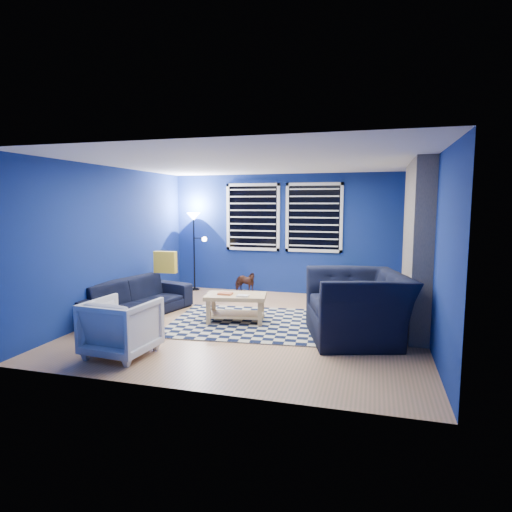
{
  "coord_description": "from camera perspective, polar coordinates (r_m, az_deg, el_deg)",
  "views": [
    {
      "loc": [
        1.75,
        -6.3,
        1.89
      ],
      "look_at": [
        -0.08,
        0.3,
        1.04
      ],
      "focal_mm": 30.0,
      "sensor_mm": 36.0,
      "label": 1
    }
  ],
  "objects": [
    {
      "name": "floor",
      "position": [
        6.81,
        -0.03,
        -9.08
      ],
      "size": [
        5.0,
        5.0,
        0.0
      ],
      "primitive_type": "plane",
      "color": "tan",
      "rests_on": "ground"
    },
    {
      "name": "ceiling",
      "position": [
        6.57,
        -0.04,
        12.36
      ],
      "size": [
        5.0,
        5.0,
        0.0
      ],
      "primitive_type": "plane",
      "rotation": [
        3.14,
        0.0,
        0.0
      ],
      "color": "white",
      "rests_on": "wall_back"
    },
    {
      "name": "wall_back",
      "position": [
        9.0,
        4.24,
        2.94
      ],
      "size": [
        5.0,
        0.0,
        5.0
      ],
      "primitive_type": "plane",
      "rotation": [
        1.57,
        0.0,
        0.0
      ],
      "color": "navy",
      "rests_on": "floor"
    },
    {
      "name": "wall_left",
      "position": [
        7.63,
        -18.44,
        1.86
      ],
      "size": [
        0.0,
        5.0,
        5.0
      ],
      "primitive_type": "plane",
      "rotation": [
        1.57,
        0.0,
        1.57
      ],
      "color": "navy",
      "rests_on": "floor"
    },
    {
      "name": "wall_right",
      "position": [
        6.38,
        22.14,
        0.76
      ],
      "size": [
        0.0,
        5.0,
        5.0
      ],
      "primitive_type": "plane",
      "rotation": [
        1.57,
        0.0,
        -1.57
      ],
      "color": "navy",
      "rests_on": "floor"
    },
    {
      "name": "fireplace",
      "position": [
        6.87,
        20.48,
        0.79
      ],
      "size": [
        0.65,
        2.0,
        2.5
      ],
      "color": "gray",
      "rests_on": "floor"
    },
    {
      "name": "window_left",
      "position": [
        9.12,
        -0.43,
        5.21
      ],
      "size": [
        1.17,
        0.06,
        1.42
      ],
      "color": "black",
      "rests_on": "wall_back"
    },
    {
      "name": "window_right",
      "position": [
        8.85,
        7.72,
        5.09
      ],
      "size": [
        1.17,
        0.06,
        1.42
      ],
      "color": "black",
      "rests_on": "wall_back"
    },
    {
      "name": "tv",
      "position": [
        8.35,
        20.27,
        3.23
      ],
      "size": [
        0.07,
        1.0,
        0.58
      ],
      "color": "black",
      "rests_on": "wall_right"
    },
    {
      "name": "rug",
      "position": [
        6.87,
        -0.66,
        -8.87
      ],
      "size": [
        2.68,
        2.23,
        0.02
      ],
      "primitive_type": "cube",
      "rotation": [
        0.0,
        0.0,
        0.1
      ],
      "color": "black",
      "rests_on": "floor"
    },
    {
      "name": "sofa",
      "position": [
        7.5,
        -15.9,
        -5.43
      ],
      "size": [
        2.24,
        1.32,
        0.61
      ],
      "primitive_type": "imported",
      "rotation": [
        0.0,
        0.0,
        1.32
      ],
      "color": "black",
      "rests_on": "floor"
    },
    {
      "name": "armchair_big",
      "position": [
        6.16,
        13.37,
        -6.5
      ],
      "size": [
        1.74,
        1.61,
        0.94
      ],
      "primitive_type": "imported",
      "rotation": [
        0.0,
        0.0,
        -1.29
      ],
      "color": "black",
      "rests_on": "floor"
    },
    {
      "name": "armchair_bent",
      "position": [
        5.65,
        -17.47,
        -9.03
      ],
      "size": [
        0.83,
        0.85,
        0.72
      ],
      "primitive_type": "imported",
      "rotation": [
        0.0,
        0.0,
        3.06
      ],
      "color": "gray",
      "rests_on": "floor"
    },
    {
      "name": "rocking_horse",
      "position": [
        8.68,
        -1.53,
        -3.54
      ],
      "size": [
        0.4,
        0.59,
        0.46
      ],
      "primitive_type": "imported",
      "rotation": [
        0.0,
        0.0,
        1.25
      ],
      "color": "#472E17",
      "rests_on": "floor"
    },
    {
      "name": "coffee_table",
      "position": [
        6.85,
        -2.72,
        -6.16
      ],
      "size": [
        1.04,
        0.71,
        0.47
      ],
      "rotation": [
        0.0,
        0.0,
        0.18
      ],
      "color": "tan",
      "rests_on": "rug"
    },
    {
      "name": "cabinet",
      "position": [
        8.67,
        11.9,
        -4.02
      ],
      "size": [
        0.58,
        0.39,
        0.56
      ],
      "rotation": [
        0.0,
        0.0,
        0.03
      ],
      "color": "tan",
      "rests_on": "floor"
    },
    {
      "name": "floor_lamp",
      "position": [
        9.36,
        -8.21,
        3.82
      ],
      "size": [
        0.46,
        0.28,
        1.68
      ],
      "color": "black",
      "rests_on": "floor"
    },
    {
      "name": "throw_pillow",
      "position": [
        8.06,
        -12.0,
        -0.81
      ],
      "size": [
        0.42,
        0.14,
        0.4
      ],
      "primitive_type": "cube",
      "rotation": [
        0.0,
        0.0,
        0.04
      ],
      "color": "gold",
      "rests_on": "sofa"
    }
  ]
}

